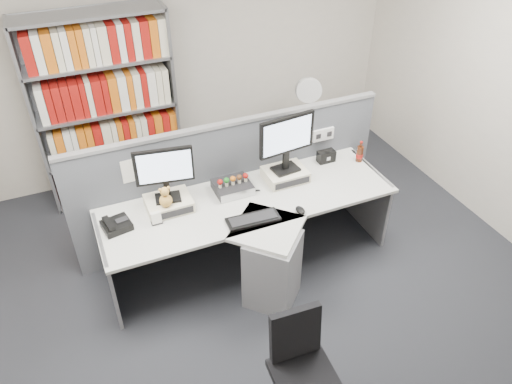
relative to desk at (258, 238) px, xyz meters
name	(u,v)px	position (x,y,z in m)	size (l,w,h in m)	color
ground	(287,322)	(0.00, -0.60, -0.46)	(5.50, 5.50, 0.00)	#2C2E34
room_shell	(297,137)	(0.00, -0.60, 1.33)	(5.04, 5.54, 2.72)	beige
partition	(232,180)	(0.00, 0.65, 0.19)	(3.00, 0.08, 1.27)	#565A62
desk	(258,238)	(0.00, 0.00, 0.00)	(2.60, 1.20, 0.72)	silver
monitor_riser_left	(169,204)	(-0.67, 0.38, 0.31)	(0.38, 0.31, 0.10)	beige
monitor_riser_right	(285,175)	(0.43, 0.38, 0.31)	(0.38, 0.31, 0.10)	beige
monitor_left	(164,170)	(-0.67, 0.38, 0.65)	(0.48, 0.19, 0.49)	black
monitor_right	(287,139)	(0.43, 0.38, 0.69)	(0.53, 0.20, 0.54)	black
desktop_pc	(233,187)	(-0.08, 0.40, 0.31)	(0.32, 0.29, 0.08)	black
figurines	(233,180)	(-0.08, 0.38, 0.40)	(0.29, 0.05, 0.09)	beige
keyboard	(253,219)	(-0.07, -0.05, 0.28)	(0.45, 0.19, 0.03)	black
mouse	(300,210)	(0.34, -0.11, 0.29)	(0.07, 0.11, 0.04)	black
desk_phone	(116,225)	(-1.13, 0.29, 0.30)	(0.25, 0.23, 0.09)	black
desk_calendar	(156,219)	(-0.81, 0.23, 0.31)	(0.09, 0.07, 0.11)	black
plush_toy	(165,198)	(-0.70, 0.30, 0.44)	(0.11, 0.11, 0.19)	gold
speaker	(326,156)	(0.93, 0.50, 0.32)	(0.17, 0.09, 0.11)	black
cola_bottle	(360,154)	(1.23, 0.37, 0.35)	(0.07, 0.07, 0.22)	#3F190A
shelving_unit	(107,113)	(-0.90, 1.85, 0.52)	(1.41, 0.40, 2.00)	gray
filing_cabinet	(305,144)	(1.20, 1.40, -0.11)	(0.45, 0.61, 0.70)	gray
desk_fan	(308,93)	(1.20, 1.40, 0.54)	(0.28, 0.18, 0.48)	white
office_chair	(301,366)	(-0.25, -1.28, 0.00)	(0.55, 0.57, 0.85)	silver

